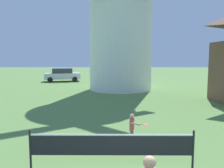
{
  "coord_description": "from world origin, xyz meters",
  "views": [
    {
      "loc": [
        -0.35,
        -3.99,
        3.08
      ],
      "look_at": [
        -0.41,
        4.23,
        2.11
      ],
      "focal_mm": 38.5,
      "sensor_mm": 36.0,
      "label": 1
    }
  ],
  "objects_px": {
    "tennis_net": "(111,145)",
    "parked_car_silver": "(62,75)",
    "player_far": "(133,127)",
    "parked_car_green": "(120,75)",
    "windmill": "(121,4)"
  },
  "relations": [
    {
      "from": "player_far",
      "to": "parked_car_silver",
      "type": "xyz_separation_m",
      "value": [
        -6.83,
        20.56,
        0.2
      ]
    },
    {
      "from": "player_far",
      "to": "parked_car_green",
      "type": "distance_m",
      "value": 20.37
    },
    {
      "from": "windmill",
      "to": "player_far",
      "type": "relative_size",
      "value": 13.83
    },
    {
      "from": "tennis_net",
      "to": "parked_car_silver",
      "type": "bearing_deg",
      "value": 105.17
    },
    {
      "from": "windmill",
      "to": "parked_car_silver",
      "type": "bearing_deg",
      "value": 134.53
    },
    {
      "from": "windmill",
      "to": "parked_car_green",
      "type": "xyz_separation_m",
      "value": [
        0.11,
        6.69,
        -6.77
      ]
    },
    {
      "from": "parked_car_green",
      "to": "player_far",
      "type": "bearing_deg",
      "value": -90.14
    },
    {
      "from": "windmill",
      "to": "player_far",
      "type": "bearing_deg",
      "value": -89.76
    },
    {
      "from": "parked_car_silver",
      "to": "player_far",
      "type": "bearing_deg",
      "value": -71.63
    },
    {
      "from": "player_far",
      "to": "parked_car_green",
      "type": "height_order",
      "value": "parked_car_green"
    },
    {
      "from": "tennis_net",
      "to": "player_far",
      "type": "xyz_separation_m",
      "value": [
        0.73,
        1.95,
        -0.07
      ]
    },
    {
      "from": "player_far",
      "to": "parked_car_silver",
      "type": "relative_size",
      "value": 0.24
    },
    {
      "from": "tennis_net",
      "to": "player_far",
      "type": "relative_size",
      "value": 4.19
    },
    {
      "from": "windmill",
      "to": "parked_car_green",
      "type": "height_order",
      "value": "windmill"
    },
    {
      "from": "tennis_net",
      "to": "parked_car_green",
      "type": "height_order",
      "value": "parked_car_green"
    }
  ]
}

